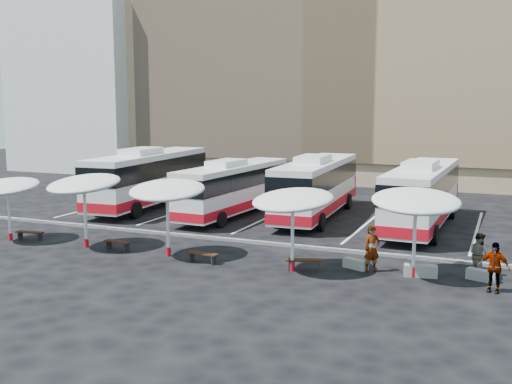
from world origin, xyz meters
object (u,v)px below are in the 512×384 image
at_px(bus_0, 150,176).
at_px(sunshade_1, 84,184).
at_px(bus_2, 317,185).
at_px(conc_bench_1, 421,271).
at_px(bus_1, 234,187).
at_px(wood_bench_1, 117,243).
at_px(wood_bench_0, 30,234).
at_px(sunshade_4, 416,201).
at_px(sunshade_2, 167,190).
at_px(wood_bench_3, 304,262).
at_px(conc_bench_0, 356,264).
at_px(passenger_1, 479,255).
at_px(sunshade_0, 7,187).
at_px(passenger_0, 372,249).
at_px(bus_3, 423,193).
at_px(wood_bench_2, 203,255).
at_px(sunshade_3, 293,200).
at_px(passenger_2, 494,267).
at_px(conc_bench_2, 482,275).

bearing_deg(bus_0, sunshade_1, -76.06).
xyz_separation_m(bus_2, conc_bench_1, (7.74, -10.90, -1.73)).
distance_m(bus_1, wood_bench_1, 10.56).
bearing_deg(wood_bench_0, sunshade_4, 2.51).
height_order(sunshade_2, wood_bench_0, sunshade_2).
xyz_separation_m(sunshade_1, wood_bench_3, (11.03, 0.18, -2.72)).
bearing_deg(sunshade_1, conc_bench_1, 4.07).
distance_m(bus_1, bus_2, 5.11).
relative_size(bus_0, conc_bench_0, 11.80).
distance_m(wood_bench_1, wood_bench_3, 9.28).
bearing_deg(bus_0, wood_bench_3, -40.96).
xyz_separation_m(wood_bench_3, passenger_1, (6.74, 1.91, 0.53)).
bearing_deg(bus_0, conc_bench_0, -34.97).
relative_size(sunshade_0, conc_bench_0, 3.24).
bearing_deg(sunshade_1, passenger_0, 4.53).
relative_size(bus_1, bus_3, 0.93).
bearing_deg(wood_bench_2, sunshade_4, 8.48).
distance_m(conc_bench_0, passenger_0, 1.05).
bearing_deg(sunshade_3, sunshade_1, 179.51).
distance_m(sunshade_0, sunshade_4, 19.90).
relative_size(bus_0, passenger_2, 6.83).
height_order(sunshade_1, conc_bench_1, sunshade_1).
xyz_separation_m(passenger_1, passenger_2, (0.59, -1.98, 0.05)).
height_order(bus_2, sunshade_2, bus_2).
xyz_separation_m(sunshade_2, wood_bench_2, (1.99, -0.44, -2.69)).
bearing_deg(wood_bench_0, wood_bench_3, 0.30).
relative_size(wood_bench_1, conc_bench_0, 1.33).
height_order(wood_bench_1, passenger_2, passenger_2).
bearing_deg(conc_bench_2, passenger_1, 103.62).
relative_size(wood_bench_3, passenger_2, 0.84).
bearing_deg(sunshade_3, passenger_0, 21.00).
distance_m(bus_1, sunshade_3, 13.06).
height_order(bus_1, conc_bench_1, bus_1).
bearing_deg(sunshade_0, passenger_0, 4.46).
distance_m(sunshade_1, wood_bench_2, 7.12).
bearing_deg(wood_bench_2, sunshade_0, 179.78).
height_order(wood_bench_0, wood_bench_2, wood_bench_0).
xyz_separation_m(sunshade_0, sunshade_3, (15.10, 0.24, 0.21)).
xyz_separation_m(wood_bench_0, wood_bench_3, (14.65, 0.08, 0.02)).
relative_size(sunshade_1, sunshade_2, 1.01).
bearing_deg(sunshade_0, wood_bench_2, -0.22).
height_order(bus_0, wood_bench_0, bus_0).
bearing_deg(wood_bench_2, passenger_2, 2.36).
xyz_separation_m(sunshade_0, conc_bench_0, (17.44, 1.60, -2.56)).
distance_m(wood_bench_2, passenger_2, 11.82).
relative_size(wood_bench_2, passenger_1, 0.82).
relative_size(sunshade_0, wood_bench_0, 2.39).
xyz_separation_m(bus_0, sunshade_2, (8.19, -11.17, 0.97)).
bearing_deg(sunshade_1, bus_0, 107.89).
bearing_deg(bus_0, wood_bench_2, -52.68).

